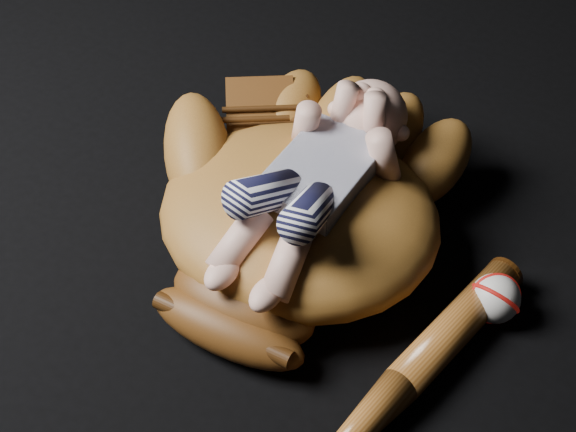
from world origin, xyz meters
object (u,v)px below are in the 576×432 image
at_px(baseball_bat, 385,401).
at_px(baseball, 495,298).
at_px(baseball_glove, 299,205).
at_px(newborn_baby, 310,182).

relative_size(baseball_bat, baseball, 8.09).
distance_m(baseball_glove, baseball, 0.27).
relative_size(newborn_baby, baseball, 6.09).
bearing_deg(newborn_baby, baseball, 8.00).
xyz_separation_m(newborn_baby, baseball_bat, (0.21, -0.15, -0.12)).
height_order(baseball_glove, baseball, baseball_glove).
xyz_separation_m(baseball_glove, baseball_bat, (0.23, -0.15, -0.06)).
bearing_deg(baseball_bat, baseball, 80.20).
bearing_deg(newborn_baby, baseball_glove, 160.97).
bearing_deg(baseball_glove, baseball_bat, -40.70).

